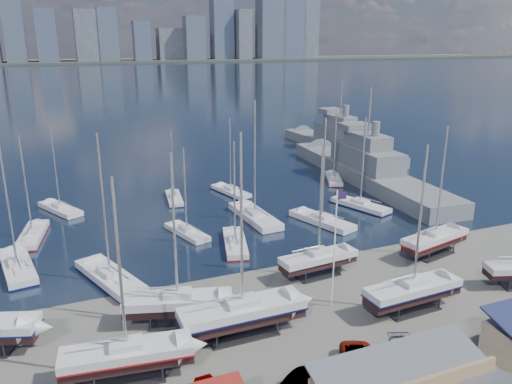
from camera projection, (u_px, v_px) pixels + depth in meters
name	position (u px, v px, depth m)	size (l,w,h in m)	color
ground	(303.00, 312.00, 46.46)	(1400.00, 1400.00, 0.00)	#605E59
water	(80.00, 80.00, 320.76)	(1400.00, 600.00, 0.40)	#192839
far_shore	(64.00, 62.00, 550.42)	(1400.00, 80.00, 2.20)	#2D332D
skyline	(52.00, 26.00, 530.98)	(639.14, 43.80, 107.69)	#475166
sailboat_cradle_1	(127.00, 355.00, 36.78)	(9.96, 3.91, 15.70)	#2D2D33
sailboat_cradle_2	(178.00, 303.00, 44.10)	(9.95, 5.30, 15.67)	#2D2D33
sailboat_cradle_3	(242.00, 312.00, 42.35)	(11.01, 3.11, 17.64)	#2D2D33
sailboat_cradle_4	(318.00, 259.00, 53.12)	(8.84, 3.15, 14.29)	#2D2D33
sailboat_cradle_5	(413.00, 290.00, 46.29)	(9.89, 3.16, 15.82)	#2D2D33
sailboat_cradle_6	(435.00, 239.00, 58.30)	(9.79, 4.64, 15.32)	#2D2D33
sailboat_moored_0	(18.00, 268.00, 54.82)	(4.57, 10.78, 15.62)	black
sailboat_moored_1	(33.00, 236.00, 63.74)	(4.20, 9.66, 13.97)	black
sailboat_moored_2	(60.00, 210.00, 73.66)	(6.18, 9.17, 13.55)	black
sailboat_moored_3	(110.00, 279.00, 52.23)	(6.58, 11.44, 16.50)	black
sailboat_moored_4	(187.00, 233.00, 64.81)	(4.43, 8.35, 12.14)	black
sailboat_moored_5	(174.00, 199.00, 78.75)	(3.22, 8.09, 11.76)	black
sailboat_moored_6	(235.00, 244.00, 61.26)	(4.94, 9.54, 13.74)	black
sailboat_moored_7	(255.00, 218.00, 70.31)	(3.86, 11.75, 17.50)	black
sailboat_moored_8	(231.00, 192.00, 82.25)	(4.53, 9.11, 13.12)	black
sailboat_moored_9	(322.00, 222.00, 68.82)	(5.82, 10.53, 15.33)	black
sailboat_moored_10	(360.00, 206.00, 75.21)	(5.67, 9.99, 14.40)	black
sailboat_moored_11	(333.00, 179.00, 89.69)	(5.76, 8.85, 12.89)	black
naval_ship_east	(365.00, 171.00, 89.78)	(10.56, 46.84, 18.18)	slate
naval_ship_west	(339.00, 144.00, 113.66)	(8.59, 39.90, 17.56)	slate
car_b	(305.00, 380.00, 36.18)	(1.50, 4.29, 1.41)	gray
car_c	(359.00, 363.00, 37.93)	(2.48, 5.37, 1.49)	gray
car_d	(407.00, 358.00, 38.57)	(2.07, 5.10, 1.48)	gray
flagpole	(336.00, 242.00, 45.65)	(1.03, 0.12, 11.58)	white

